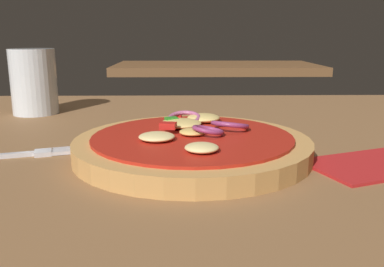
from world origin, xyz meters
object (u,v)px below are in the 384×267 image
beer_glass (34,86)px  napkin (380,164)px  pizza (192,145)px  fork (16,155)px

beer_glass → napkin: size_ratio=0.65×
beer_glass → napkin: 0.53m
pizza → napkin: (0.19, -0.04, -0.01)m
pizza → napkin: size_ratio=1.55×
beer_glass → napkin: beer_glass is taller
fork → napkin: fork is taller
fork → beer_glass: bearing=104.7°
pizza → fork: pizza is taller
pizza → beer_glass: (-0.26, 0.25, 0.03)m
napkin → fork: bearing=174.8°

